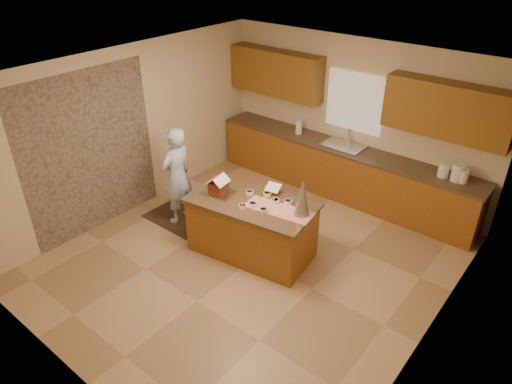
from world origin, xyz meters
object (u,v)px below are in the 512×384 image
tinsel_tree (302,198)px  gingerbread_house (218,186)px  island_base (252,228)px  boy (177,176)px

tinsel_tree → gingerbread_house: size_ratio=1.74×
tinsel_tree → gingerbread_house: 1.28m
island_base → boy: (-1.46, -0.06, 0.39)m
boy → gingerbread_house: boy is taller
island_base → boy: boy is taller
island_base → tinsel_tree: tinsel_tree is taller
island_base → gingerbread_house: size_ratio=5.69×
gingerbread_house → boy: bearing=176.4°
tinsel_tree → gingerbread_house: tinsel_tree is taller
island_base → gingerbread_house: (-0.51, -0.12, 0.58)m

